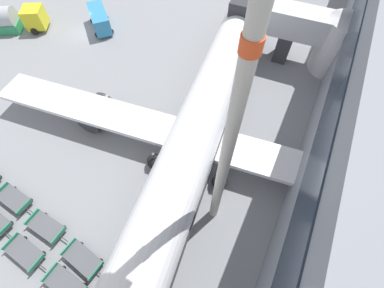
% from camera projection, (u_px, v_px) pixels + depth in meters
% --- Properties ---
extents(ground_plane, '(500.00, 500.00, 0.00)m').
position_uv_depth(ground_plane, '(85.00, 32.00, 34.02)').
color(ground_plane, gray).
extents(jet_bridge, '(14.37, 5.19, 6.25)m').
position_uv_depth(jet_bridge, '(306.00, 33.00, 27.92)').
color(jet_bridge, silver).
rests_on(jet_bridge, ground_plane).
extents(airplane, '(39.73, 46.81, 12.99)m').
position_uv_depth(airplane, '(200.00, 124.00, 22.22)').
color(airplane, white).
rests_on(airplane, ground_plane).
extents(fuel_tanker_secondary, '(9.39, 7.01, 3.27)m').
position_uv_depth(fuel_tanker_secondary, '(3.00, 20.00, 33.14)').
color(fuel_tanker_secondary, yellow).
rests_on(fuel_tanker_secondary, ground_plane).
extents(service_van, '(5.19, 4.94, 2.34)m').
position_uv_depth(service_van, '(100.00, 19.00, 33.50)').
color(service_van, teal).
rests_on(service_van, ground_plane).
extents(baggage_dolly_row_near_col_c, '(3.72, 1.74, 0.92)m').
position_uv_depth(baggage_dolly_row_near_col_c, '(25.00, 253.00, 18.94)').
color(baggage_dolly_row_near_col_c, '#515459').
rests_on(baggage_dolly_row_near_col_c, ground_plane).
extents(baggage_dolly_row_near_col_d, '(3.72, 1.75, 0.92)m').
position_uv_depth(baggage_dolly_row_near_col_d, '(66.00, 285.00, 17.83)').
color(baggage_dolly_row_near_col_d, '#515459').
rests_on(baggage_dolly_row_near_col_d, ground_plane).
extents(baggage_dolly_row_mid_a_col_b, '(3.71, 1.73, 0.92)m').
position_uv_depth(baggage_dolly_row_mid_a_col_b, '(14.00, 199.00, 21.16)').
color(baggage_dolly_row_mid_a_col_b, '#515459').
rests_on(baggage_dolly_row_mid_a_col_b, ground_plane).
extents(baggage_dolly_row_mid_a_col_c, '(3.70, 1.68, 0.92)m').
position_uv_depth(baggage_dolly_row_mid_a_col_c, '(47.00, 227.00, 19.95)').
color(baggage_dolly_row_mid_a_col_c, '#515459').
rests_on(baggage_dolly_row_mid_a_col_c, ground_plane).
extents(baggage_dolly_row_mid_a_col_d, '(3.73, 1.84, 0.92)m').
position_uv_depth(baggage_dolly_row_mid_a_col_d, '(83.00, 259.00, 18.70)').
color(baggage_dolly_row_mid_a_col_d, '#515459').
rests_on(baggage_dolly_row_mid_a_col_d, ground_plane).
extents(apron_light_mast, '(2.00, 0.74, 20.52)m').
position_uv_depth(apron_light_mast, '(231.00, 133.00, 11.37)').
color(apron_light_mast, '#ADA89E').
rests_on(apron_light_mast, ground_plane).
extents(stand_guidance_stripe, '(3.14, 21.69, 0.01)m').
position_uv_depth(stand_guidance_stripe, '(154.00, 245.00, 19.68)').
color(stand_guidance_stripe, yellow).
rests_on(stand_guidance_stripe, ground_plane).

